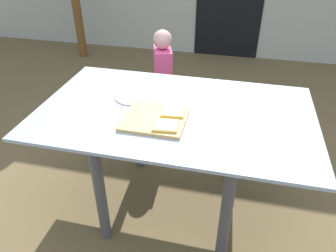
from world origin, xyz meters
TOP-DOWN VIEW (x-y plane):
  - ground_plane at (0.00, 0.00)m, footprint 16.00×16.00m
  - dining_table at (0.00, 0.00)m, footprint 1.58×0.96m
  - cutting_board at (-0.08, -0.13)m, footprint 0.34×0.31m
  - pizza_slice_near_right at (-0.01, -0.21)m, footprint 0.14×0.13m
  - pizza_slice_far_right at (0.00, -0.06)m, footprint 0.14×0.13m
  - plate_white_left at (-0.29, 0.10)m, footprint 0.23×0.23m
  - child_left at (-0.29, 0.87)m, footprint 0.21×0.27m

SIDE VIEW (x-z plane):
  - ground_plane at x=0.00m, z-range 0.00..0.00m
  - child_left at x=-0.29m, z-range 0.06..1.03m
  - dining_table at x=0.00m, z-range 0.26..1.03m
  - plate_white_left at x=-0.29m, z-range 0.77..0.78m
  - cutting_board at x=-0.08m, z-range 0.77..0.79m
  - pizza_slice_near_right at x=-0.01m, z-range 0.79..0.81m
  - pizza_slice_far_right at x=0.00m, z-range 0.79..0.81m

